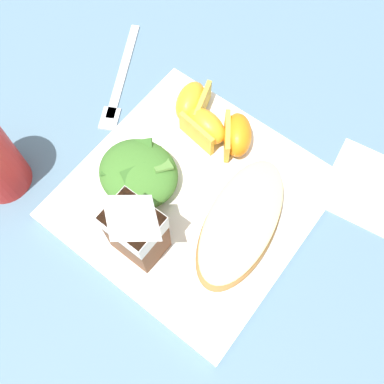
% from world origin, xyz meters
% --- Properties ---
extents(ground, '(3.00, 3.00, 0.00)m').
position_xyz_m(ground, '(0.00, 0.00, 0.00)').
color(ground, slate).
extents(white_plate, '(0.28, 0.28, 0.02)m').
position_xyz_m(white_plate, '(0.00, 0.00, 0.01)').
color(white_plate, white).
rests_on(white_plate, ground).
extents(cheesy_pizza_bread, '(0.11, 0.18, 0.04)m').
position_xyz_m(cheesy_pizza_bread, '(-0.07, 0.00, 0.03)').
color(cheesy_pizza_bread, '#A87038').
rests_on(cheesy_pizza_bread, white_plate).
extents(green_salad_pile, '(0.10, 0.09, 0.04)m').
position_xyz_m(green_salad_pile, '(0.06, 0.02, 0.04)').
color(green_salad_pile, '#3D7028').
rests_on(green_salad_pile, white_plate).
extents(milk_carton, '(0.06, 0.05, 0.11)m').
position_xyz_m(milk_carton, '(0.01, 0.09, 0.08)').
color(milk_carton, brown).
rests_on(milk_carton, white_plate).
extents(orange_wedge_front, '(0.06, 0.07, 0.04)m').
position_xyz_m(orange_wedge_front, '(-0.00, -0.09, 0.04)').
color(orange_wedge_front, orange).
rests_on(orange_wedge_front, white_plate).
extents(orange_wedge_middle, '(0.06, 0.05, 0.04)m').
position_xyz_m(orange_wedge_middle, '(0.04, -0.08, 0.04)').
color(orange_wedge_middle, orange).
rests_on(orange_wedge_middle, white_plate).
extents(orange_wedge_rear, '(0.05, 0.07, 0.04)m').
position_xyz_m(orange_wedge_rear, '(0.08, -0.10, 0.04)').
color(orange_wedge_rear, orange).
rests_on(orange_wedge_rear, white_plate).
extents(paper_napkin, '(0.12, 0.12, 0.00)m').
position_xyz_m(paper_napkin, '(-0.17, -0.15, 0.00)').
color(paper_napkin, white).
rests_on(paper_napkin, ground).
extents(metal_fork, '(0.11, 0.17, 0.01)m').
position_xyz_m(metal_fork, '(0.19, -0.08, 0.00)').
color(metal_fork, silver).
rests_on(metal_fork, ground).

